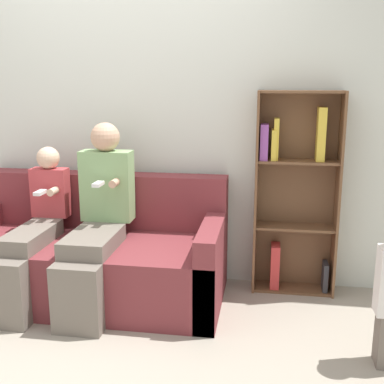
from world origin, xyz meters
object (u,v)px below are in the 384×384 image
(child_seated, at_px, (33,230))
(bookshelf, at_px, (294,192))
(adult_seated, at_px, (97,216))
(couch, at_px, (93,257))

(child_seated, height_order, bookshelf, bookshelf)
(adult_seated, bearing_deg, couch, 127.97)
(adult_seated, distance_m, bookshelf, 1.41)
(couch, distance_m, child_seated, 0.46)
(adult_seated, bearing_deg, bookshelf, 19.37)
(child_seated, xyz_separation_m, bookshelf, (1.77, 0.52, 0.21))
(adult_seated, distance_m, child_seated, 0.46)
(bookshelf, bearing_deg, adult_seated, -160.63)
(couch, relative_size, adult_seated, 1.50)
(couch, xyz_separation_m, adult_seated, (0.09, -0.12, 0.35))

